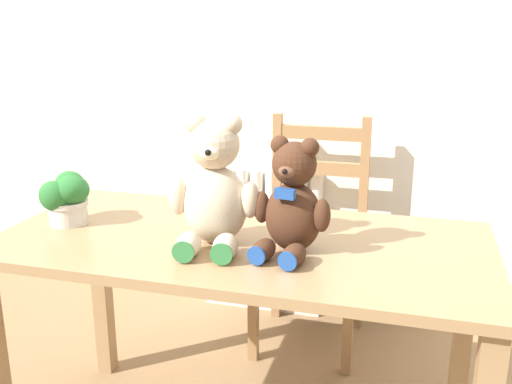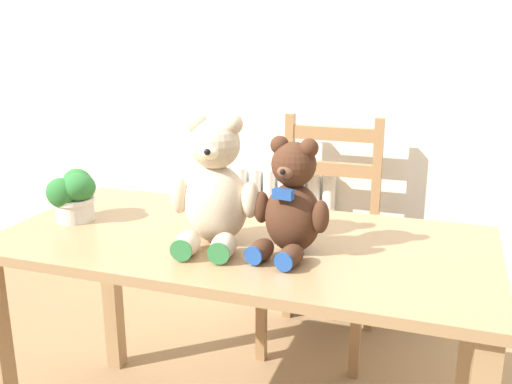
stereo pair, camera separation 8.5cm
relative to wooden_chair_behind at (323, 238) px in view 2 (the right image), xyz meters
name	(u,v)px [view 2 (the right image)]	position (x,y,z in m)	size (l,w,h in m)	color
wall_back	(327,46)	(-0.08, 0.30, 0.81)	(8.00, 0.04, 2.60)	silver
radiator	(276,247)	(-0.29, 0.23, -0.16)	(0.59, 0.10, 0.72)	white
dining_table	(243,272)	(-0.08, -0.81, 0.17)	(1.47, 0.72, 0.76)	#9E7A51
wooden_chair_behind	(323,238)	(0.00, 0.00, 0.00)	(0.44, 0.45, 1.01)	#997047
teddy_bear_left	(215,189)	(-0.14, -0.87, 0.44)	(0.27, 0.28, 0.38)	beige
teddy_bear_right	(291,204)	(0.09, -0.87, 0.42)	(0.23, 0.24, 0.33)	#472819
potted_plant	(74,194)	(-0.65, -0.83, 0.37)	(0.15, 0.16, 0.16)	beige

